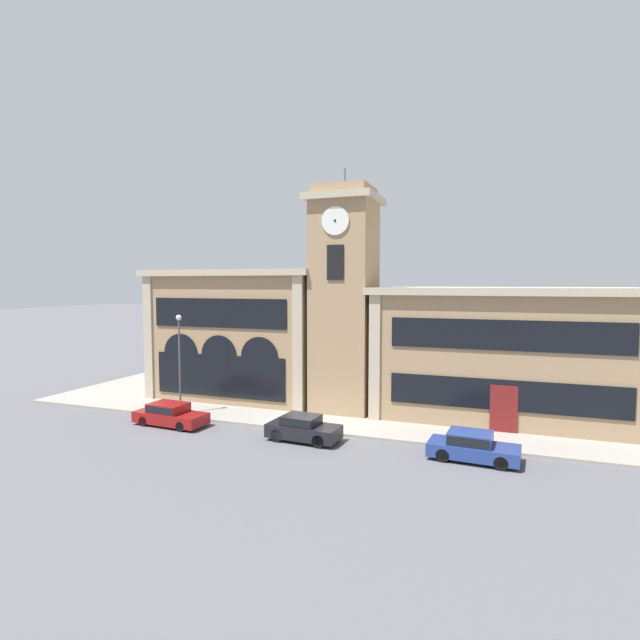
# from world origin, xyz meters

# --- Properties ---
(ground_plane) EXTENTS (300.00, 300.00, 0.00)m
(ground_plane) POSITION_xyz_m (0.00, 0.00, 0.00)
(ground_plane) COLOR #56565B
(sidewalk_kerb) EXTENTS (44.23, 15.56, 0.15)m
(sidewalk_kerb) POSITION_xyz_m (0.00, 7.78, 0.07)
(sidewalk_kerb) COLOR gray
(sidewalk_kerb) RESTS_ON ground_plane
(clock_tower) EXTENTS (4.57, 4.57, 16.23)m
(clock_tower) POSITION_xyz_m (-0.00, 5.50, 7.57)
(clock_tower) COLOR #9E7F5B
(clock_tower) RESTS_ON ground_plane
(town_hall_left_wing) EXTENTS (13.33, 10.69, 9.64)m
(town_hall_left_wing) POSITION_xyz_m (-8.55, 8.53, 4.84)
(town_hall_left_wing) COLOR #9E7F5B
(town_hall_left_wing) RESTS_ON ground_plane
(town_hall_right_wing) EXTENTS (16.58, 10.69, 8.41)m
(town_hall_right_wing) POSITION_xyz_m (10.18, 8.54, 4.23)
(town_hall_right_wing) COLOR #9E7F5B
(town_hall_right_wing) RESTS_ON ground_plane
(parked_car_near) EXTENTS (4.68, 2.12, 1.36)m
(parked_car_near) POSITION_xyz_m (-8.97, -1.48, 0.71)
(parked_car_near) COLOR maroon
(parked_car_near) RESTS_ON ground_plane
(parked_car_mid) EXTENTS (4.12, 2.05, 1.41)m
(parked_car_mid) POSITION_xyz_m (-0.19, -1.48, 0.74)
(parked_car_mid) COLOR black
(parked_car_mid) RESTS_ON ground_plane
(parked_car_far) EXTENTS (4.42, 2.13, 1.41)m
(parked_car_far) POSITION_xyz_m (8.74, -1.48, 0.73)
(parked_car_far) COLOR navy
(parked_car_far) RESTS_ON ground_plane
(street_lamp) EXTENTS (0.36, 0.36, 6.50)m
(street_lamp) POSITION_xyz_m (-9.62, 0.50, 4.34)
(street_lamp) COLOR #4C4C51
(street_lamp) RESTS_ON sidewalk_kerb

